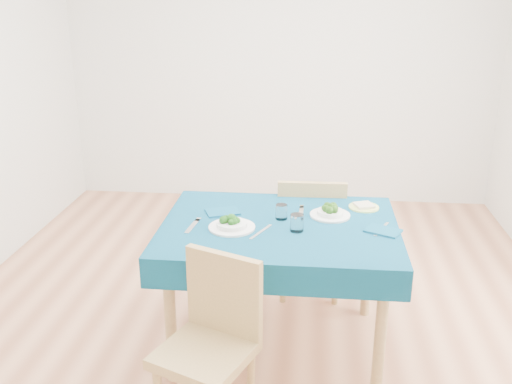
# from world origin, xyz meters

# --- Properties ---
(room_shell) EXTENTS (4.02, 4.52, 2.73)m
(room_shell) POSITION_xyz_m (0.00, 0.00, 1.35)
(room_shell) COLOR #A96846
(room_shell) RESTS_ON ground
(table) EXTENTS (1.28, 0.97, 0.76)m
(table) POSITION_xyz_m (0.15, -0.25, 0.38)
(table) COLOR navy
(table) RESTS_ON ground
(chair_near) EXTENTS (0.52, 0.54, 0.96)m
(chair_near) POSITION_xyz_m (-0.13, -0.99, 0.48)
(chair_near) COLOR #A0804B
(chair_near) RESTS_ON ground
(chair_far) EXTENTS (0.44, 0.47, 1.06)m
(chair_far) POSITION_xyz_m (0.32, 0.40, 0.53)
(chair_far) COLOR #A0804B
(chair_far) RESTS_ON ground
(bowl_near) EXTENTS (0.25, 0.25, 0.08)m
(bowl_near) POSITION_xyz_m (-0.10, -0.33, 0.80)
(bowl_near) COLOR white
(bowl_near) RESTS_ON table
(bowl_far) EXTENTS (0.23, 0.23, 0.07)m
(bowl_far) POSITION_xyz_m (0.43, -0.11, 0.79)
(bowl_far) COLOR white
(bowl_far) RESTS_ON table
(fork_near) EXTENTS (0.05, 0.20, 0.00)m
(fork_near) POSITION_xyz_m (-0.31, -0.33, 0.76)
(fork_near) COLOR silver
(fork_near) RESTS_ON table
(knife_near) EXTENTS (0.11, 0.21, 0.00)m
(knife_near) POSITION_xyz_m (0.06, -0.37, 0.76)
(knife_near) COLOR silver
(knife_near) RESTS_ON table
(fork_far) EXTENTS (0.03, 0.18, 0.00)m
(fork_far) POSITION_xyz_m (0.27, -0.07, 0.76)
(fork_far) COLOR silver
(fork_far) RESTS_ON table
(knife_far) EXTENTS (0.10, 0.20, 0.00)m
(knife_far) POSITION_xyz_m (0.70, -0.27, 0.76)
(knife_far) COLOR silver
(knife_far) RESTS_ON table
(napkin_near) EXTENTS (0.22, 0.19, 0.01)m
(napkin_near) POSITION_xyz_m (-0.18, -0.12, 0.76)
(napkin_near) COLOR navy
(napkin_near) RESTS_ON table
(napkin_far) EXTENTS (0.21, 0.19, 0.01)m
(napkin_far) POSITION_xyz_m (0.71, -0.30, 0.76)
(napkin_far) COLOR navy
(napkin_far) RESTS_ON table
(tumbler_center) EXTENTS (0.07, 0.07, 0.08)m
(tumbler_center) POSITION_xyz_m (0.16, -0.17, 0.80)
(tumbler_center) COLOR white
(tumbler_center) RESTS_ON table
(tumbler_side) EXTENTS (0.07, 0.07, 0.09)m
(tumbler_side) POSITION_xyz_m (0.25, -0.33, 0.80)
(tumbler_side) COLOR white
(tumbler_side) RESTS_ON table
(side_plate) EXTENTS (0.18, 0.18, 0.01)m
(side_plate) POSITION_xyz_m (0.63, 0.05, 0.76)
(side_plate) COLOR #C7DF6D
(side_plate) RESTS_ON table
(bread_slice) EXTENTS (0.13, 0.13, 0.02)m
(bread_slice) POSITION_xyz_m (0.63, 0.05, 0.77)
(bread_slice) COLOR beige
(bread_slice) RESTS_ON side_plate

